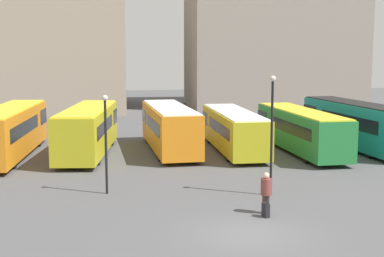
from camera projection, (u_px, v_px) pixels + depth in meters
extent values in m
plane|color=#4C4C4F|center=(249.00, 234.00, 20.15)|extent=(160.00, 160.00, 0.00)
cube|color=gray|center=(273.00, 3.00, 67.68)|extent=(21.19, 12.78, 26.13)
cube|color=orange|center=(10.00, 131.00, 35.09)|extent=(3.10, 12.48, 2.89)
cube|color=black|center=(26.00, 116.00, 40.05)|extent=(2.69, 2.38, 1.10)
cube|color=black|center=(5.00, 128.00, 33.94)|extent=(2.93, 8.03, 0.87)
cube|color=yellow|center=(8.00, 109.00, 34.88)|extent=(2.88, 12.22, 0.08)
cylinder|color=black|center=(23.00, 140.00, 39.05)|extent=(2.49, 1.06, 0.95)
cube|color=gold|center=(88.00, 130.00, 35.86)|extent=(3.77, 11.49, 2.83)
cube|color=black|center=(98.00, 116.00, 40.39)|extent=(2.84, 2.34, 1.07)
cube|color=black|center=(85.00, 127.00, 34.80)|extent=(3.37, 7.46, 0.85)
cube|color=yellow|center=(87.00, 108.00, 35.65)|extent=(3.54, 11.25, 0.08)
cylinder|color=black|center=(96.00, 139.00, 39.49)|extent=(2.58, 1.24, 0.98)
cylinder|color=black|center=(79.00, 157.00, 32.56)|extent=(2.58, 1.24, 0.98)
cube|color=orange|center=(169.00, 127.00, 37.07)|extent=(3.28, 11.01, 2.79)
cube|color=black|center=(161.00, 115.00, 41.34)|extent=(2.76, 2.16, 1.06)
cube|color=black|center=(172.00, 124.00, 36.07)|extent=(3.06, 7.11, 0.84)
cube|color=white|center=(169.00, 107.00, 36.86)|extent=(3.06, 10.78, 0.08)
cylinder|color=black|center=(163.00, 137.00, 40.50)|extent=(2.55, 1.14, 0.98)
cylinder|color=black|center=(178.00, 153.00, 33.96)|extent=(2.55, 1.14, 0.98)
cube|color=gold|center=(233.00, 130.00, 37.10)|extent=(2.61, 11.12, 2.45)
cube|color=black|center=(221.00, 118.00, 41.52)|extent=(2.57, 2.06, 0.93)
cube|color=black|center=(237.00, 127.00, 36.08)|extent=(2.60, 7.13, 0.74)
cube|color=white|center=(234.00, 112.00, 36.93)|extent=(2.41, 10.90, 0.08)
cylinder|color=black|center=(223.00, 137.00, 40.62)|extent=(2.42, 0.98, 0.96)
cylinder|color=black|center=(245.00, 153.00, 33.87)|extent=(2.42, 0.98, 0.96)
cube|color=#237A38|center=(301.00, 130.00, 36.73)|extent=(3.00, 11.74, 2.54)
cube|color=black|center=(277.00, 117.00, 41.33)|extent=(2.60, 2.25, 0.97)
cube|color=black|center=(307.00, 127.00, 35.66)|extent=(2.84, 7.56, 0.76)
cube|color=yellow|center=(301.00, 111.00, 36.55)|extent=(2.80, 11.50, 0.08)
cylinder|color=black|center=(282.00, 137.00, 40.39)|extent=(2.41, 1.14, 1.03)
cylinder|color=black|center=(322.00, 154.00, 33.36)|extent=(2.41, 1.14, 1.03)
cube|color=#19847F|center=(355.00, 124.00, 38.32)|extent=(3.59, 12.08, 2.96)
cube|color=black|center=(324.00, 112.00, 42.97)|extent=(2.70, 2.41, 1.12)
cube|color=black|center=(364.00, 121.00, 37.24)|extent=(3.21, 7.82, 0.89)
cube|color=black|center=(356.00, 103.00, 38.11)|extent=(3.37, 11.82, 0.08)
cylinder|color=black|center=(330.00, 134.00, 42.06)|extent=(2.44, 1.12, 0.90)
cylinder|color=black|center=(384.00, 151.00, 34.95)|extent=(2.44, 1.12, 0.90)
cylinder|color=#4C3828|center=(264.00, 204.00, 22.71)|extent=(0.19, 0.19, 0.81)
cylinder|color=#4C3828|center=(268.00, 204.00, 22.77)|extent=(0.19, 0.19, 0.81)
cylinder|color=brown|center=(266.00, 187.00, 22.63)|extent=(0.56, 0.56, 0.71)
sphere|color=beige|center=(266.00, 176.00, 22.56)|extent=(0.27, 0.27, 0.27)
cube|color=black|center=(266.00, 210.00, 22.25)|extent=(0.28, 0.42, 0.59)
cube|color=black|center=(268.00, 201.00, 22.06)|extent=(0.11, 0.05, 0.27)
cylinder|color=black|center=(272.00, 139.00, 25.33)|extent=(0.12, 0.12, 5.51)
sphere|color=beige|center=(273.00, 79.00, 24.93)|extent=(0.28, 0.28, 0.28)
cylinder|color=black|center=(106.00, 147.00, 25.69)|extent=(0.12, 0.12, 4.59)
sphere|color=beige|center=(105.00, 98.00, 25.35)|extent=(0.28, 0.28, 0.28)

